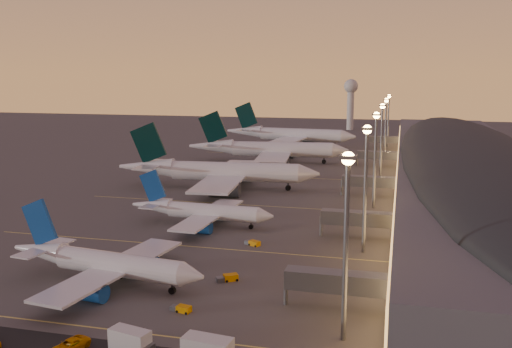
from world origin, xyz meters
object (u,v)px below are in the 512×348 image
object	(u,v)px
airliner_narrow_south	(104,263)
baggage_tug_c	(253,243)
radar_tower	(351,96)
catering_truck_a	(132,343)
airliner_wide_far	(290,135)
airliner_narrow_north	(201,211)
baggage_tug_b	(228,278)
airliner_wide_near	(218,172)
airliner_wide_mid	(268,149)
baggage_tug_a	(181,309)
service_van_d	(70,346)

from	to	relation	value
airliner_narrow_south	baggage_tug_c	bearing A→B (deg)	62.50
radar_tower	baggage_tug_c	size ratio (longest dim) A/B	8.71
baggage_tug_c	catering_truck_a	xyz separation A→B (m)	(-3.04, -49.94, 1.08)
airliner_wide_far	airliner_narrow_south	bearing A→B (deg)	-82.93
airliner_narrow_north	baggage_tug_b	world-z (taller)	airliner_narrow_north
airliner_narrow_south	baggage_tug_c	size ratio (longest dim) A/B	10.44
airliner_wide_near	airliner_narrow_north	bearing A→B (deg)	-82.13
airliner_wide_far	catering_truck_a	world-z (taller)	airliner_wide_far
airliner_wide_near	airliner_wide_far	bearing A→B (deg)	84.29
airliner_narrow_north	radar_tower	size ratio (longest dim) A/B	1.11
airliner_wide_mid	baggage_tug_a	size ratio (longest dim) A/B	18.86
airliner_wide_near	catering_truck_a	distance (m)	108.72
airliner_wide_mid	service_van_d	bearing A→B (deg)	-92.60
baggage_tug_a	baggage_tug_c	distance (m)	35.80
airliner_narrow_south	airliner_wide_near	world-z (taller)	airliner_wide_near
catering_truck_a	baggage_tug_c	bearing A→B (deg)	99.42
baggage_tug_c	radar_tower	bearing A→B (deg)	116.95
airliner_narrow_north	catering_truck_a	xyz separation A→B (m)	(13.14, -62.77, -1.79)
service_van_d	baggage_tug_a	bearing A→B (deg)	74.44
airliner_narrow_south	airliner_wide_far	xyz separation A→B (m)	(-5.76, 197.27, 1.95)
baggage_tug_b	baggage_tug_c	world-z (taller)	baggage_tug_b
airliner_narrow_south	airliner_wide_near	distance (m)	84.18
airliner_wide_near	airliner_narrow_south	bearing A→B (deg)	-90.52
radar_tower	baggage_tug_b	world-z (taller)	radar_tower
airliner_wide_near	airliner_wide_far	world-z (taller)	airliner_wide_far
airliner_narrow_north	baggage_tug_b	distance (m)	38.51
airliner_wide_far	airliner_wide_near	bearing A→B (deg)	-85.14
baggage_tug_b	service_van_d	distance (m)	32.24
baggage_tug_c	service_van_d	distance (m)	52.44
airliner_wide_mid	baggage_tug_b	size ratio (longest dim) A/B	16.42
airliner_wide_far	baggage_tug_a	world-z (taller)	airliner_wide_far
airliner_narrow_north	baggage_tug_b	size ratio (longest dim) A/B	9.07
radar_tower	airliner_wide_mid	bearing A→B (deg)	-97.58
catering_truck_a	service_van_d	size ratio (longest dim) A/B	1.14
airliner_wide_far	baggage_tug_c	xyz separation A→B (m)	(25.17, -169.60, -5.07)
airliner_wide_mid	airliner_wide_far	distance (m)	57.57
catering_truck_a	service_van_d	bearing A→B (deg)	-158.47
airliner_wide_far	radar_tower	bearing A→B (deg)	81.80
airliner_narrow_south	airliner_wide_mid	xyz separation A→B (m)	(-3.48, 139.75, 1.80)
service_van_d	airliner_wide_far	bearing A→B (deg)	109.40
airliner_narrow_south	airliner_wide_mid	distance (m)	139.80
baggage_tug_a	airliner_narrow_north	bearing A→B (deg)	117.51
airliner_wide_near	service_van_d	xyz separation A→B (m)	(14.89, -107.40, -4.56)
baggage_tug_a	service_van_d	size ratio (longest dim) A/B	0.63
baggage_tug_a	baggage_tug_b	xyz separation A→B (m)	(3.03, 14.29, 0.07)
catering_truck_a	airliner_narrow_north	bearing A→B (deg)	114.73
radar_tower	service_van_d	xyz separation A→B (m)	(-8.27, -312.12, -21.10)
baggage_tug_c	catering_truck_a	world-z (taller)	catering_truck_a
baggage_tug_c	service_van_d	xyz separation A→B (m)	(-11.34, -51.20, 0.29)
airliner_wide_mid	baggage_tug_a	xyz separation A→B (m)	(20.96, -147.82, -4.95)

